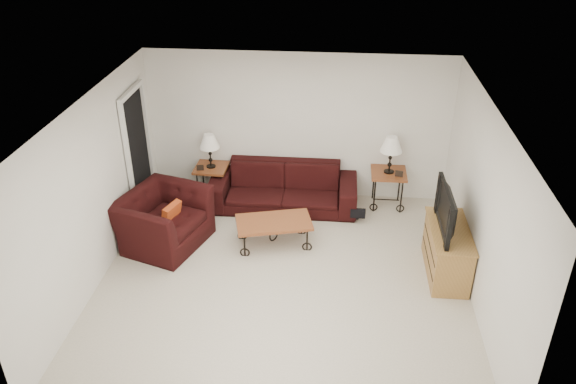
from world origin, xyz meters
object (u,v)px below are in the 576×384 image
object	(u,v)px
side_table_right	(387,189)
sofa	(283,187)
lamp_right	(390,155)
armchair	(163,220)
coffee_table	(274,233)
lamp_left	(210,151)
television	(452,210)
backpack	(358,207)
tv_stand	(447,251)
side_table_left	(212,182)

from	to	relation	value
side_table_right	sofa	bearing A→B (deg)	-174.06
lamp_right	armchair	bearing A→B (deg)	-156.93
sofa	coffee_table	xyz separation A→B (m)	(-0.02, -1.17, -0.15)
lamp_left	television	size ratio (longest dim) A/B	0.56
lamp_right	coffee_table	distance (m)	2.33
lamp_right	armchair	size ratio (longest dim) A/B	0.50
side_table_right	lamp_right	xyz separation A→B (m)	(0.00, 0.00, 0.63)
sofa	backpack	xyz separation A→B (m)	(1.24, -0.34, -0.12)
side_table_right	coffee_table	size ratio (longest dim) A/B	0.57
lamp_left	television	bearing A→B (deg)	-26.42
coffee_table	backpack	distance (m)	1.51
lamp_left	television	xyz separation A→B (m)	(3.66, -1.82, 0.13)
coffee_table	lamp_left	bearing A→B (deg)	132.13
tv_stand	backpack	world-z (taller)	tv_stand
lamp_right	television	distance (m)	1.94
sofa	side_table_left	size ratio (longest dim) A/B	4.13
armchair	tv_stand	size ratio (longest dim) A/B	1.06
sofa	side_table_right	distance (m)	1.74
sofa	lamp_left	bearing A→B (deg)	171.76
lamp_right	armchair	world-z (taller)	lamp_right
lamp_left	sofa	bearing A→B (deg)	-8.24
tv_stand	television	distance (m)	0.66
sofa	backpack	size ratio (longest dim) A/B	5.11
coffee_table	sofa	bearing A→B (deg)	88.88
side_table_right	armchair	distance (m)	3.70
side_table_left	armchair	world-z (taller)	armchair
sofa	side_table_left	world-z (taller)	sofa
side_table_left	sofa	bearing A→B (deg)	-8.24
lamp_right	backpack	bearing A→B (deg)	-133.64
lamp_right	coffee_table	bearing A→B (deg)	-142.43
backpack	television	bearing A→B (deg)	-66.68
tv_stand	backpack	bearing A→B (deg)	132.53
armchair	television	xyz separation A→B (m)	(4.08, -0.37, 0.60)
sofa	side_table_right	xyz separation A→B (m)	(1.73, 0.18, -0.04)
side_table_left	side_table_right	bearing A→B (deg)	0.00
sofa	tv_stand	xyz separation A→B (m)	(2.43, -1.64, -0.00)
lamp_right	lamp_left	bearing A→B (deg)	180.00
lamp_left	armchair	world-z (taller)	lamp_left
side_table_left	lamp_left	world-z (taller)	lamp_left
tv_stand	television	world-z (taller)	television
side_table_left	backpack	world-z (taller)	side_table_left
side_table_left	side_table_right	world-z (taller)	side_table_right
sofa	armchair	distance (m)	2.10
side_table_right	side_table_left	bearing A→B (deg)	180.00
coffee_table	television	xyz separation A→B (m)	(2.44, -0.47, 0.80)
backpack	tv_stand	bearing A→B (deg)	-66.20
side_table_left	lamp_right	world-z (taller)	lamp_right
side_table_right	coffee_table	distance (m)	2.21
lamp_left	tv_stand	size ratio (longest dim) A/B	0.50
lamp_right	television	size ratio (longest dim) A/B	0.60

